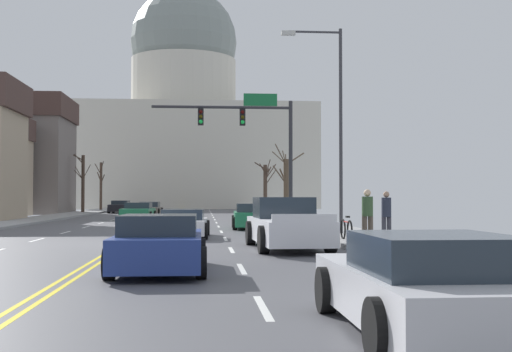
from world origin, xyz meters
TOP-DOWN VIEW (x-y plane):
  - ground at (0.00, -0.00)m, footprint 20.00×180.00m
  - signal_gantry at (5.45, 13.70)m, footprint 7.91×0.41m
  - street_lamp_right at (7.88, 2.98)m, footprint 2.48×0.24m
  - capitol_building at (0.00, 70.18)m, footprint 35.56×19.92m
  - sedan_near_00 at (5.11, 9.72)m, footprint 2.08×4.43m
  - sedan_near_01 at (1.88, 2.92)m, footprint 2.12×4.47m
  - pickup_truck_near_02 at (5.25, -2.79)m, footprint 2.35×5.77m
  - sedan_near_03 at (1.70, -9.03)m, footprint 2.01×4.23m
  - sedan_near_04 at (5.25, -15.67)m, footprint 2.05×4.48m
  - sedan_oncoming_00 at (-1.66, 21.68)m, footprint 2.19×4.60m
  - sedan_oncoming_01 at (-1.80, 33.28)m, footprint 2.07×4.48m
  - sedan_oncoming_02 at (-5.31, 41.98)m, footprint 2.04×4.28m
  - flank_building_02 at (-15.45, 40.04)m, footprint 11.42×8.72m
  - bare_tree_00 at (8.82, 41.37)m, footprint 2.05×2.53m
  - bare_tree_01 at (-8.47, 50.58)m, footprint 1.16×2.19m
  - bare_tree_02 at (8.62, 23.74)m, footprint 2.57×2.69m
  - bare_tree_03 at (-8.66, 40.53)m, footprint 1.85×1.33m
  - pedestrian_00 at (7.65, -3.45)m, footprint 0.35×0.34m
  - pedestrian_01 at (9.07, -0.53)m, footprint 0.35×0.34m
  - bicycle_parked at (7.54, -1.00)m, footprint 0.12×1.77m

SIDE VIEW (x-z plane):
  - ground at x=0.00m, z-range -0.08..0.12m
  - bicycle_parked at x=7.54m, z-range 0.06..0.91m
  - sedan_near_01 at x=1.88m, z-range -0.03..1.09m
  - sedan_oncoming_01 at x=-1.80m, z-range -0.03..1.12m
  - sedan_near_04 at x=5.25m, z-range -0.04..1.16m
  - sedan_oncoming_00 at x=-1.66m, z-range -0.03..1.17m
  - sedan_oncoming_02 at x=-5.31m, z-range -0.02..1.19m
  - sedan_near_03 at x=1.70m, z-range -0.03..1.20m
  - sedan_near_00 at x=5.11m, z-range -0.03..1.23m
  - pickup_truck_near_02 at x=5.25m, z-range -0.09..1.51m
  - pedestrian_01 at x=9.07m, z-range 0.23..1.89m
  - pedestrian_00 at x=7.65m, z-range 0.24..1.94m
  - bare_tree_02 at x=8.62m, z-range -0.21..5.01m
  - bare_tree_00 at x=8.82m, z-range 0.13..5.21m
  - bare_tree_01 at x=-8.47m, z-range 0.23..5.55m
  - bare_tree_03 at x=-8.66m, z-range 0.24..5.71m
  - street_lamp_right at x=7.88m, z-range 0.90..9.19m
  - signal_gantry at x=5.45m, z-range 1.67..8.95m
  - flank_building_02 at x=-15.45m, z-range 0.07..10.92m
  - capitol_building at x=0.00m, z-range -4.90..28.41m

